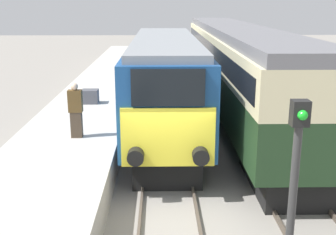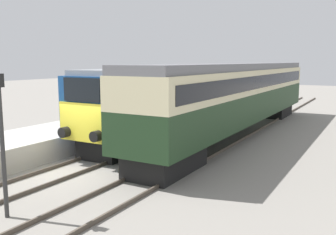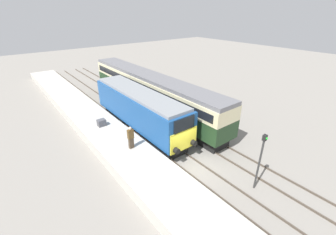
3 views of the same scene
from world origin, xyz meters
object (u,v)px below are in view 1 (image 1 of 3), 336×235
at_px(passenger_carriage, 235,61).
at_px(person_on_platform, 76,110).
at_px(signal_post, 292,208).
at_px(locomotive, 165,82).
at_px(luggage_crate, 90,96).

distance_m(passenger_carriage, person_on_platform, 9.36).
bearing_deg(signal_post, locomotive, 98.68).
bearing_deg(luggage_crate, locomotive, -21.52).
distance_m(passenger_carriage, signal_post, 14.61).
relative_size(locomotive, signal_post, 3.19).
bearing_deg(person_on_platform, luggage_crate, 93.86).
relative_size(locomotive, luggage_crate, 18.06).
xyz_separation_m(locomotive, person_on_platform, (-2.91, -3.49, -0.28)).
height_order(person_on_platform, luggage_crate, person_on_platform).
distance_m(person_on_platform, signal_post, 8.94).
bearing_deg(passenger_carriage, person_on_platform, -132.57).
bearing_deg(locomotive, passenger_carriage, 44.83).
distance_m(locomotive, person_on_platform, 4.56).
bearing_deg(passenger_carriage, locomotive, -135.17).
relative_size(passenger_carriage, signal_post, 5.46).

